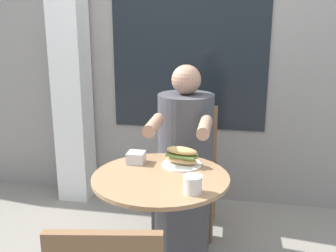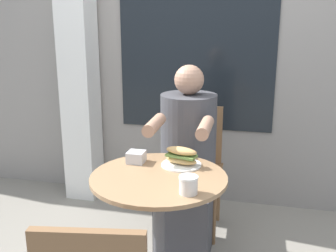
{
  "view_description": "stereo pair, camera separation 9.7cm",
  "coord_description": "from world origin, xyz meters",
  "px_view_note": "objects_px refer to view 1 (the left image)",
  "views": [
    {
      "loc": [
        0.36,
        -1.75,
        1.46
      ],
      "look_at": [
        0.0,
        0.2,
        0.92
      ],
      "focal_mm": 42.0,
      "sensor_mm": 36.0,
      "label": 1
    },
    {
      "loc": [
        0.46,
        -1.73,
        1.46
      ],
      "look_at": [
        0.0,
        0.2,
        0.92
      ],
      "focal_mm": 42.0,
      "sensor_mm": 36.0,
      "label": 2
    }
  ],
  "objects_px": {
    "drink_cup": "(193,184)",
    "sandwich_on_plate": "(182,158)",
    "cafe_table": "(161,212)",
    "diner_chair": "(191,156)",
    "seated_diner": "(184,174)"
  },
  "relations": [
    {
      "from": "sandwich_on_plate",
      "to": "cafe_table",
      "type": "bearing_deg",
      "value": -116.09
    },
    {
      "from": "seated_diner",
      "to": "drink_cup",
      "type": "relative_size",
      "value": 14.02
    },
    {
      "from": "seated_diner",
      "to": "sandwich_on_plate",
      "type": "distance_m",
      "value": 0.44
    },
    {
      "from": "diner_chair",
      "to": "seated_diner",
      "type": "bearing_deg",
      "value": 89.19
    },
    {
      "from": "cafe_table",
      "to": "drink_cup",
      "type": "bearing_deg",
      "value": -43.2
    },
    {
      "from": "diner_chair",
      "to": "drink_cup",
      "type": "xyz_separation_m",
      "value": [
        0.14,
        -1.04,
        0.24
      ]
    },
    {
      "from": "cafe_table",
      "to": "diner_chair",
      "type": "distance_m",
      "value": 0.87
    },
    {
      "from": "seated_diner",
      "to": "cafe_table",
      "type": "bearing_deg",
      "value": 83.95
    },
    {
      "from": "seated_diner",
      "to": "sandwich_on_plate",
      "type": "height_order",
      "value": "seated_diner"
    },
    {
      "from": "drink_cup",
      "to": "seated_diner",
      "type": "bearing_deg",
      "value": 101.0
    },
    {
      "from": "diner_chair",
      "to": "cafe_table",
      "type": "bearing_deg",
      "value": 86.03
    },
    {
      "from": "cafe_table",
      "to": "sandwich_on_plate",
      "type": "distance_m",
      "value": 0.3
    },
    {
      "from": "drink_cup",
      "to": "diner_chair",
      "type": "bearing_deg",
      "value": 97.53
    },
    {
      "from": "drink_cup",
      "to": "sandwich_on_plate",
      "type": "bearing_deg",
      "value": 106.66
    },
    {
      "from": "seated_diner",
      "to": "diner_chair",
      "type": "bearing_deg",
      "value": -90.81
    }
  ]
}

